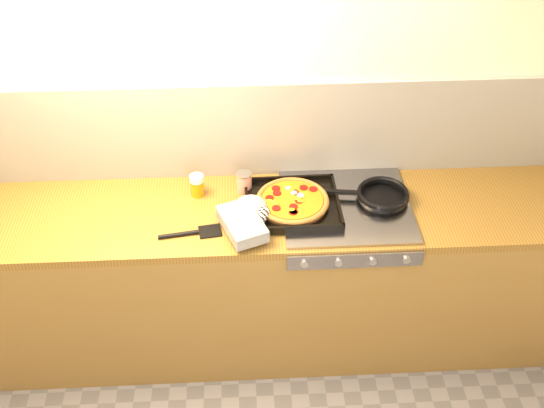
{
  "coord_description": "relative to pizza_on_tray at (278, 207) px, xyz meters",
  "views": [
    {
      "loc": [
        -0.02,
        -1.18,
        2.8
      ],
      "look_at": [
        0.1,
        1.08,
        0.95
      ],
      "focal_mm": 42.0,
      "sensor_mm": 36.0,
      "label": 1
    }
  ],
  "objects": [
    {
      "name": "room_shell",
      "position": [
        -0.13,
        0.32,
        0.2
      ],
      "size": [
        3.2,
        3.2,
        3.2
      ],
      "color": "white",
      "rests_on": "ground"
    },
    {
      "name": "frying_pan",
      "position": [
        0.49,
        0.07,
        -0.01
      ],
      "size": [
        0.42,
        0.28,
        0.04
      ],
      "color": "black",
      "rests_on": "stovetop"
    },
    {
      "name": "black_spatula",
      "position": [
        -0.4,
        -0.12,
        -0.04
      ],
      "size": [
        0.29,
        0.1,
        0.02
      ],
      "color": "black",
      "rests_on": "counter_run"
    },
    {
      "name": "stovetop",
      "position": [
        0.32,
        0.04,
        -0.04
      ],
      "size": [
        0.6,
        0.56,
        0.02
      ],
      "primitive_type": "cube",
      "color": "gray",
      "rests_on": "counter_run"
    },
    {
      "name": "counter_run",
      "position": [
        -0.13,
        0.03,
        -0.5
      ],
      "size": [
        3.2,
        0.62,
        0.9
      ],
      "color": "brown",
      "rests_on": "ground"
    },
    {
      "name": "tomato_can",
      "position": [
        -0.15,
        0.18,
        0.01
      ],
      "size": [
        0.09,
        0.09,
        0.11
      ],
      "color": "#9F1D0C",
      "rests_on": "counter_run"
    },
    {
      "name": "juice_glass",
      "position": [
        -0.38,
        0.17,
        0.01
      ],
      "size": [
        0.07,
        0.07,
        0.11
      ],
      "color": "orange",
      "rests_on": "counter_run"
    },
    {
      "name": "wooden_spoon",
      "position": [
        -0.01,
        0.22,
        -0.04
      ],
      "size": [
        0.3,
        0.09,
        0.02
      ],
      "color": "#B6814D",
      "rests_on": "counter_run"
    },
    {
      "name": "pizza_on_tray",
      "position": [
        0.0,
        0.0,
        0.0
      ],
      "size": [
        0.58,
        0.51,
        0.07
      ],
      "color": "black",
      "rests_on": "stovetop"
    }
  ]
}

